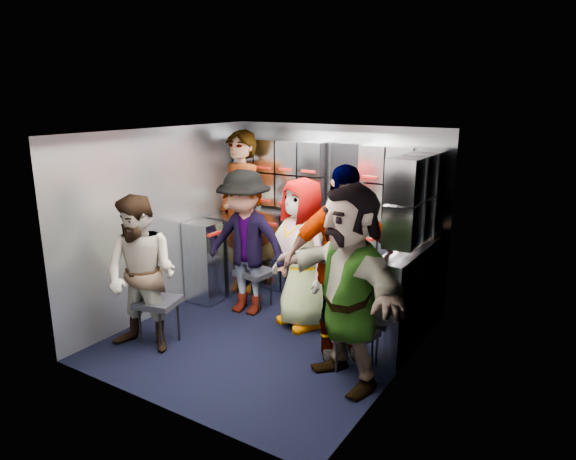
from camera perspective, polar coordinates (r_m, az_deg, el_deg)
The scene contains 29 objects.
floor at distance 5.47m, azimuth -2.15°, elevation -11.69°, with size 3.00×3.00×0.00m, color black.
wall_back at distance 6.35m, azimuth 5.40°, elevation 2.08°, with size 2.80×0.04×2.10m, color #989EA6.
wall_left at distance 5.97m, azimuth -13.43°, elevation 0.92°, with size 0.04×3.00×2.10m, color #989EA6.
wall_right at distance 4.49m, azimuth 12.71°, elevation -3.62°, with size 0.04×3.00×2.10m, color #989EA6.
ceiling at distance 4.91m, azimuth -2.39°, elevation 10.82°, with size 2.80×3.00×0.02m, color silver.
cart_bank_back at distance 6.31m, azimuth 4.41°, elevation -3.19°, with size 2.68×0.38×0.99m, color #9EA4AE.
cart_bank_left at distance 6.37m, azimuth -8.23°, elevation -3.13°, with size 0.38×0.76×0.99m, color #9EA4AE.
counter at distance 6.17m, azimuth 4.51°, elevation 1.41°, with size 2.68×0.42×0.03m, color #B3B5BA.
locker_bank_back at distance 6.13m, azimuth 4.86°, elevation 5.84°, with size 2.68×0.28×0.82m, color #9EA4AE.
locker_bank_right at distance 5.07m, azimuth 14.08°, elevation 3.55°, with size 0.28×1.00×0.82m, color #9EA4AE.
right_cabinet at distance 5.25m, azimuth 13.05°, elevation -7.28°, with size 0.28×1.20×1.00m, color #9EA4AE.
coffee_niche at distance 6.11m, azimuth 6.62°, elevation 5.57°, with size 0.46×0.16×0.84m, color black, non-canonical shape.
red_latch_strip at distance 6.03m, azimuth 3.60°, elevation -0.21°, with size 2.60×0.02×0.03m, color #A6150D.
jump_seat_near_left at distance 5.35m, azimuth -14.24°, elevation -7.99°, with size 0.47×0.46×0.46m.
jump_seat_mid_left at distance 6.05m, azimuth -3.69°, elevation -4.92°, with size 0.42×0.40×0.45m.
jump_seat_center at distance 5.73m, azimuth 2.46°, elevation -6.38°, with size 0.45×0.44×0.42m.
jump_seat_mid_right at distance 5.17m, azimuth 6.61°, elevation -8.78°, with size 0.45×0.44×0.43m.
jump_seat_near_right at distance 4.72m, azimuth 7.46°, elevation -11.50°, with size 0.41×0.40×0.40m.
attendant_standing at distance 6.44m, azimuth -5.22°, elevation 1.97°, with size 0.74×0.49×2.03m, color black.
attendant_arc_a at distance 5.11m, azimuth -15.95°, elevation -4.84°, with size 0.75×0.58×1.54m, color black.
attendant_arc_b at distance 5.78m, azimuth -4.80°, elevation -1.45°, with size 1.07×0.61×1.65m, color black.
attendant_arc_c at distance 5.43m, azimuth 1.57°, elevation -2.64°, with size 0.79×0.52×1.62m, color black.
attendant_arc_d at distance 4.82m, azimuth 5.87°, elevation -3.62°, with size 1.08×0.45×1.85m, color black.
attendant_arc_e at distance 4.36m, azimuth 6.69°, elevation -6.20°, with size 1.64×0.52×1.77m, color black.
bottle_left at distance 6.61m, azimuth -3.29°, elevation 3.44°, with size 0.07×0.07×0.22m, color white.
bottle_mid at distance 6.36m, azimuth -0.02°, elevation 3.22°, with size 0.07×0.07×0.27m, color white.
bottle_right at distance 5.90m, azimuth 8.47°, elevation 1.90°, with size 0.06×0.06×0.22m, color white.
cup_left at distance 6.25m, azimuth 1.78°, elevation 2.18°, with size 0.09×0.09×0.09m, color #C8BA8D.
cup_right at distance 5.73m, azimuth 12.94°, elevation 0.64°, with size 0.08×0.08×0.09m, color #C8BA8D.
Camera 1 is at (2.77, -4.04, 2.44)m, focal length 32.00 mm.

